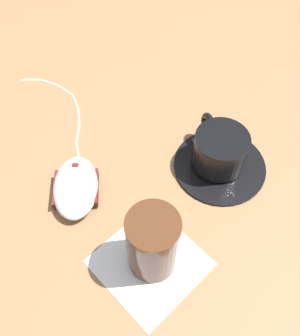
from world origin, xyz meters
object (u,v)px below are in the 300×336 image
object	(u,v)px
drinking_glass	(153,243)
computer_mouse	(76,187)
saucer	(220,165)
coffee_cup	(219,149)

from	to	relation	value
drinking_glass	computer_mouse	bearing A→B (deg)	14.33
saucer	drinking_glass	size ratio (longest dim) A/B	1.34
saucer	coffee_cup	distance (m)	0.03
coffee_cup	computer_mouse	size ratio (longest dim) A/B	0.85
saucer	computer_mouse	xyz separation A→B (m)	(0.08, 0.20, 0.01)
computer_mouse	drinking_glass	xyz separation A→B (m)	(-0.14, -0.04, 0.04)
saucer	drinking_glass	distance (m)	0.19
drinking_glass	saucer	bearing A→B (deg)	-67.50
coffee_cup	drinking_glass	xyz separation A→B (m)	(-0.08, 0.16, 0.02)
saucer	computer_mouse	distance (m)	0.22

